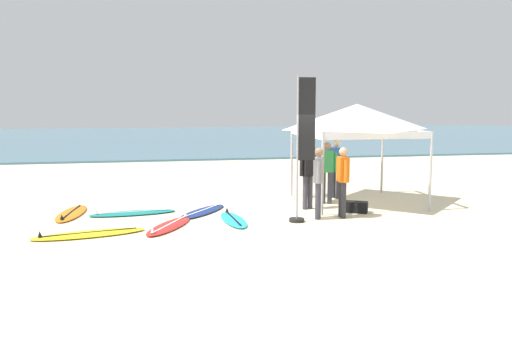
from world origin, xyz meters
The scene contains 17 objects.
ground_plane centered at (0.00, 0.00, 0.00)m, with size 80.00×80.00×0.00m, color beige.
sea centered at (0.00, 31.23, 0.05)m, with size 80.00×36.00×0.10m, color teal.
canopy_tent centered at (2.47, 1.25, 2.39)m, with size 3.02×3.02×2.75m.
surfboard_yellow centered at (-4.44, -1.20, 0.04)m, with size 2.41×1.12×0.19m.
surfboard_orange centered at (-5.09, 1.10, 0.04)m, with size 0.80×2.16×0.19m.
surfboard_navy centered at (-1.86, 0.69, 0.04)m, with size 1.61×1.97×0.19m.
surfboard_red centered at (-2.76, -0.78, 0.04)m, with size 1.38×2.02×0.19m.
surfboard_teal centered at (-3.60, 0.85, 0.04)m, with size 2.20×0.86×0.19m.
surfboard_cyan centered at (-1.24, -0.41, 0.04)m, with size 0.60×1.86×0.19m.
person_blue centered at (2.20, 2.10, 0.99)m, with size 0.37×0.49×1.71m.
person_orange centered at (1.43, -0.51, 0.99)m, with size 0.24×0.55×1.71m.
person_black centered at (0.91, 0.67, 0.99)m, with size 0.50×0.35×1.71m.
person_grey centered at (0.80, -0.53, 0.99)m, with size 0.34×0.52×1.71m.
person_green centered at (1.64, 1.29, 0.99)m, with size 0.53×0.31×1.71m.
person_red centered at (1.47, 2.41, 0.99)m, with size 0.29×0.54×1.71m.
banner_flag centered at (0.32, -0.77, 1.57)m, with size 0.60×0.36×3.40m.
gear_bag_near_tent centered at (1.97, -0.01, 0.14)m, with size 0.60×0.32×0.28m, color black.
Camera 1 is at (-3.14, -12.60, 2.74)m, focal length 37.40 mm.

